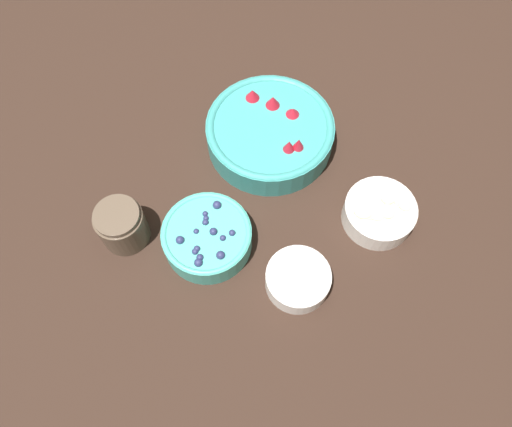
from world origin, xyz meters
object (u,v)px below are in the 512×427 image
Objects in this scene: bowl_blueberries at (207,237)px; jar_chocolate at (122,226)px; bowl_strawberries at (270,132)px; bowl_cream at (298,279)px; bowl_bananas at (379,212)px.

jar_chocolate is (0.08, -0.13, 0.01)m from bowl_blueberries.
bowl_blueberries is (0.25, 0.05, -0.01)m from bowl_strawberries.
bowl_cream is 0.33m from jar_chocolate.
bowl_blueberries is 0.32m from bowl_bananas.
bowl_bananas is 0.20m from bowl_cream.
bowl_cream is (0.19, -0.04, -0.00)m from bowl_bananas.
bowl_bananas is (-0.23, 0.22, -0.00)m from bowl_blueberries.
bowl_strawberries is at bearing -133.46° from bowl_cream.
jar_chocolate is (0.31, -0.35, 0.01)m from bowl_bananas.
bowl_cream is at bearing -12.34° from bowl_bananas.
bowl_bananas is (0.01, 0.26, -0.01)m from bowl_strawberries.
jar_chocolate is at bearing -58.52° from bowl_blueberries.
bowl_cream is at bearing 111.19° from jar_chocolate.
bowl_blueberries is at bearing 121.48° from jar_chocolate.
bowl_blueberries is at bearing -42.84° from bowl_bananas.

